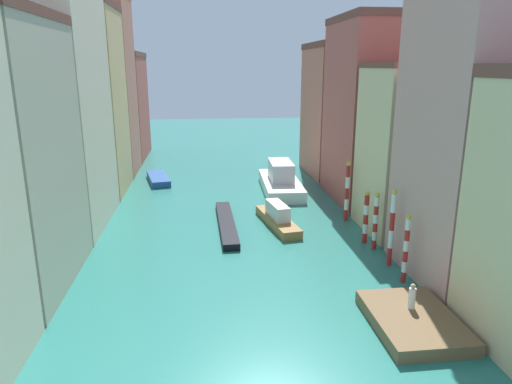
{
  "coord_description": "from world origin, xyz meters",
  "views": [
    {
      "loc": [
        -2.26,
        -15.51,
        12.85
      ],
      "look_at": [
        2.51,
        25.56,
        1.5
      ],
      "focal_mm": 32.34,
      "sensor_mm": 36.0,
      "label": 1
    }
  ],
  "objects_px": {
    "person_on_dock": "(412,297)",
    "mooring_pole_0": "(406,248)",
    "gondola_black": "(227,223)",
    "mooring_pole_2": "(376,220)",
    "mooring_pole_3": "(366,216)",
    "mooring_pole_1": "(392,227)",
    "waterfront_dock": "(413,321)",
    "mooring_pole_4": "(347,191)",
    "vaporetto_white": "(281,181)",
    "motorboat_1": "(158,179)",
    "motorboat_0": "(277,218)"
  },
  "relations": [
    {
      "from": "person_on_dock",
      "to": "mooring_pole_0",
      "type": "bearing_deg",
      "value": 70.74
    },
    {
      "from": "person_on_dock",
      "to": "gondola_black",
      "type": "xyz_separation_m",
      "value": [
        -8.77,
        15.61,
        -1.04
      ]
    },
    {
      "from": "mooring_pole_2",
      "to": "mooring_pole_3",
      "type": "bearing_deg",
      "value": 102.77
    },
    {
      "from": "mooring_pole_1",
      "to": "mooring_pole_2",
      "type": "bearing_deg",
      "value": 89.26
    },
    {
      "from": "waterfront_dock",
      "to": "mooring_pole_2",
      "type": "height_order",
      "value": "mooring_pole_2"
    },
    {
      "from": "mooring_pole_4",
      "to": "person_on_dock",
      "type": "bearing_deg",
      "value": -95.32
    },
    {
      "from": "waterfront_dock",
      "to": "mooring_pole_0",
      "type": "height_order",
      "value": "mooring_pole_0"
    },
    {
      "from": "mooring_pole_0",
      "to": "mooring_pole_1",
      "type": "distance_m",
      "value": 2.55
    },
    {
      "from": "mooring_pole_3",
      "to": "mooring_pole_4",
      "type": "distance_m",
      "value": 5.14
    },
    {
      "from": "waterfront_dock",
      "to": "person_on_dock",
      "type": "height_order",
      "value": "person_on_dock"
    },
    {
      "from": "mooring_pole_0",
      "to": "mooring_pole_3",
      "type": "xyz_separation_m",
      "value": [
        -0.13,
        6.64,
        -0.17
      ]
    },
    {
      "from": "waterfront_dock",
      "to": "gondola_black",
      "type": "bearing_deg",
      "value": 117.89
    },
    {
      "from": "mooring_pole_1",
      "to": "mooring_pole_3",
      "type": "xyz_separation_m",
      "value": [
        -0.24,
        4.13,
        -0.6
      ]
    },
    {
      "from": "person_on_dock",
      "to": "vaporetto_white",
      "type": "distance_m",
      "value": 26.5
    },
    {
      "from": "mooring_pole_4",
      "to": "gondola_black",
      "type": "xyz_separation_m",
      "value": [
        -10.26,
        -0.38,
        -2.35
      ]
    },
    {
      "from": "mooring_pole_1",
      "to": "gondola_black",
      "type": "distance_m",
      "value": 13.84
    },
    {
      "from": "person_on_dock",
      "to": "mooring_pole_1",
      "type": "relative_size",
      "value": 0.26
    },
    {
      "from": "mooring_pole_0",
      "to": "mooring_pole_3",
      "type": "distance_m",
      "value": 6.65
    },
    {
      "from": "motorboat_1",
      "to": "person_on_dock",
      "type": "bearing_deg",
      "value": -63.69
    },
    {
      "from": "mooring_pole_3",
      "to": "mooring_pole_4",
      "type": "bearing_deg",
      "value": 88.47
    },
    {
      "from": "vaporetto_white",
      "to": "motorboat_0",
      "type": "relative_size",
      "value": 1.43
    },
    {
      "from": "mooring_pole_3",
      "to": "motorboat_0",
      "type": "bearing_deg",
      "value": 142.67
    },
    {
      "from": "person_on_dock",
      "to": "mooring_pole_3",
      "type": "xyz_separation_m",
      "value": [
        1.35,
        10.88,
        0.75
      ]
    },
    {
      "from": "waterfront_dock",
      "to": "motorboat_1",
      "type": "height_order",
      "value": "motorboat_1"
    },
    {
      "from": "mooring_pole_3",
      "to": "gondola_black",
      "type": "relative_size",
      "value": 0.37
    },
    {
      "from": "person_on_dock",
      "to": "mooring_pole_1",
      "type": "xyz_separation_m",
      "value": [
        1.59,
        6.76,
        1.35
      ]
    },
    {
      "from": "mooring_pole_4",
      "to": "motorboat_0",
      "type": "height_order",
      "value": "mooring_pole_4"
    },
    {
      "from": "mooring_pole_2",
      "to": "motorboat_1",
      "type": "bearing_deg",
      "value": 128.09
    },
    {
      "from": "mooring_pole_4",
      "to": "motorboat_1",
      "type": "distance_m",
      "value": 23.46
    },
    {
      "from": "vaporetto_white",
      "to": "person_on_dock",
      "type": "bearing_deg",
      "value": -84.74
    },
    {
      "from": "motorboat_1",
      "to": "mooring_pole_4",
      "type": "bearing_deg",
      "value": -42.55
    },
    {
      "from": "vaporetto_white",
      "to": "mooring_pole_1",
      "type": "bearing_deg",
      "value": -78.42
    },
    {
      "from": "mooring_pole_2",
      "to": "motorboat_1",
      "type": "height_order",
      "value": "mooring_pole_2"
    },
    {
      "from": "mooring_pole_2",
      "to": "mooring_pole_3",
      "type": "distance_m",
      "value": 1.26
    },
    {
      "from": "person_on_dock",
      "to": "gondola_black",
      "type": "bearing_deg",
      "value": 119.34
    },
    {
      "from": "mooring_pole_2",
      "to": "motorboat_0",
      "type": "relative_size",
      "value": 0.56
    },
    {
      "from": "mooring_pole_2",
      "to": "gondola_black",
      "type": "height_order",
      "value": "mooring_pole_2"
    },
    {
      "from": "waterfront_dock",
      "to": "mooring_pole_4",
      "type": "distance_m",
      "value": 16.9
    },
    {
      "from": "mooring_pole_1",
      "to": "motorboat_0",
      "type": "distance_m",
      "value": 10.77
    },
    {
      "from": "person_on_dock",
      "to": "motorboat_1",
      "type": "relative_size",
      "value": 0.21
    },
    {
      "from": "waterfront_dock",
      "to": "mooring_pole_0",
      "type": "distance_m",
      "value": 5.52
    },
    {
      "from": "mooring_pole_1",
      "to": "mooring_pole_4",
      "type": "xyz_separation_m",
      "value": [
        -0.1,
        9.24,
        -0.04
      ]
    },
    {
      "from": "mooring_pole_0",
      "to": "waterfront_dock",
      "type": "bearing_deg",
      "value": -108.45
    },
    {
      "from": "motorboat_0",
      "to": "vaporetto_white",
      "type": "bearing_deg",
      "value": 79.11
    },
    {
      "from": "mooring_pole_0",
      "to": "mooring_pole_1",
      "type": "xyz_separation_m",
      "value": [
        0.11,
        2.52,
        0.43
      ]
    },
    {
      "from": "motorboat_1",
      "to": "motorboat_0",
      "type": "bearing_deg",
      "value": -55.75
    },
    {
      "from": "waterfront_dock",
      "to": "gondola_black",
      "type": "height_order",
      "value": "waterfront_dock"
    },
    {
      "from": "vaporetto_white",
      "to": "waterfront_dock",
      "type": "bearing_deg",
      "value": -85.19
    },
    {
      "from": "mooring_pole_2",
      "to": "vaporetto_white",
      "type": "distance_m",
      "value": 17.24
    },
    {
      "from": "mooring_pole_3",
      "to": "person_on_dock",
      "type": "bearing_deg",
      "value": -97.08
    }
  ]
}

